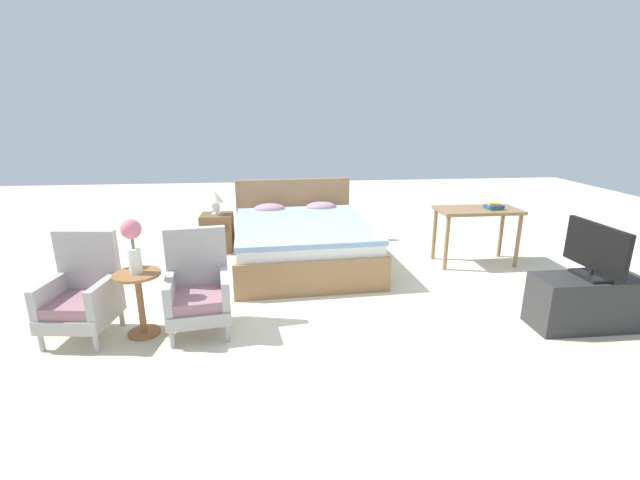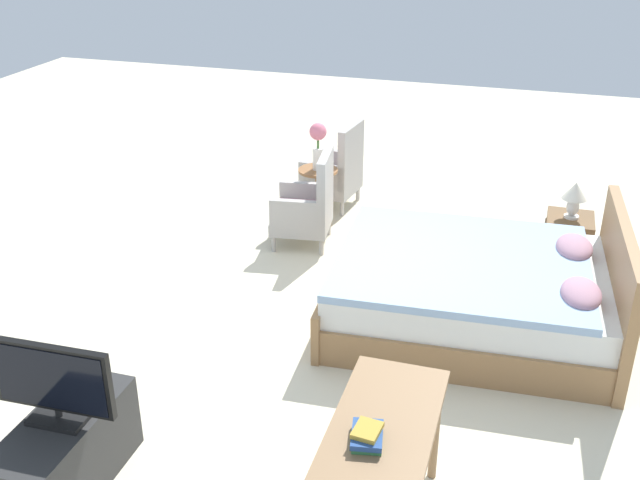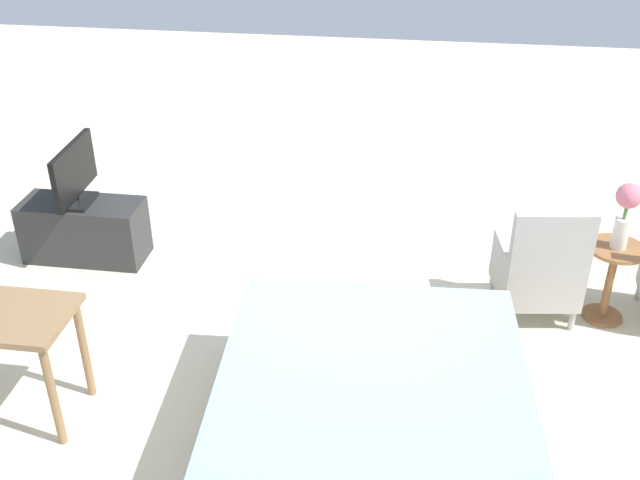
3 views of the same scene
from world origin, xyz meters
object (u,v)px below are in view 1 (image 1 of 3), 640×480
(armchair_by_window_left, at_px, (82,296))
(flower_vase, at_px, (132,240))
(bed, at_px, (302,241))
(tv_stand, at_px, (585,302))
(book_stack, at_px, (494,206))
(tv_flatscreen, at_px, (595,250))
(nightstand, at_px, (218,232))
(vanity_desk, at_px, (477,217))
(side_table, at_px, (140,296))
(armchair_by_window_right, at_px, (198,291))
(table_lamp, at_px, (215,199))

(armchair_by_window_left, height_order, flower_vase, flower_vase)
(bed, height_order, flower_vase, flower_vase)
(tv_stand, relative_size, book_stack, 4.01)
(bed, height_order, tv_flatscreen, tv_flatscreen)
(flower_vase, xyz_separation_m, tv_stand, (4.01, -0.28, -0.63))
(nightstand, relative_size, tv_stand, 0.55)
(tv_stand, xyz_separation_m, tv_flatscreen, (0.00, 0.00, 0.50))
(tv_stand, xyz_separation_m, vanity_desk, (-0.23, 1.79, 0.38))
(side_table, bearing_deg, tv_flatscreen, -3.92)
(armchair_by_window_left, distance_m, vanity_desk, 4.53)
(side_table, bearing_deg, book_stack, 20.26)
(bed, bearing_deg, armchair_by_window_right, -121.00)
(table_lamp, distance_m, tv_stand, 4.58)
(nightstand, relative_size, tv_flatscreen, 0.74)
(flower_vase, bearing_deg, armchair_by_window_right, 5.31)
(flower_vase, xyz_separation_m, vanity_desk, (3.78, 1.51, -0.25))
(tv_flatscreen, distance_m, vanity_desk, 1.81)
(armchair_by_window_right, bearing_deg, nightstand, 93.16)
(armchair_by_window_left, xyz_separation_m, table_lamp, (0.86, 2.40, 0.37))
(tv_stand, bearing_deg, nightstand, 143.30)
(armchair_by_window_left, relative_size, vanity_desk, 0.88)
(side_table, height_order, nightstand, side_table)
(vanity_desk, bearing_deg, bed, 173.40)
(armchair_by_window_left, bearing_deg, bed, 40.34)
(flower_vase, height_order, table_lamp, flower_vase)
(bed, xyz_separation_m, book_stack, (2.43, -0.31, 0.47))
(armchair_by_window_right, relative_size, tv_flatscreen, 1.29)
(nightstand, bearing_deg, bed, -29.88)
(armchair_by_window_left, height_order, vanity_desk, armchair_by_window_left)
(flower_vase, relative_size, tv_flatscreen, 0.67)
(table_lamp, bearing_deg, side_table, -98.49)
(vanity_desk, bearing_deg, book_stack, -15.12)
(side_table, bearing_deg, tv_stand, -3.92)
(bed, relative_size, side_table, 3.85)
(tv_flatscreen, bearing_deg, vanity_desk, 97.34)
(table_lamp, distance_m, book_stack, 3.73)
(table_lamp, distance_m, vanity_desk, 3.55)
(side_table, distance_m, nightstand, 2.47)
(bed, relative_size, tv_flatscreen, 3.18)
(armchair_by_window_right, bearing_deg, tv_flatscreen, -5.22)
(nightstand, bearing_deg, book_stack, -15.24)
(tv_flatscreen, bearing_deg, tv_stand, -178.23)
(table_lamp, height_order, book_stack, table_lamp)
(side_table, height_order, tv_flatscreen, tv_flatscreen)
(side_table, relative_size, tv_flatscreen, 0.82)
(table_lamp, relative_size, book_stack, 1.38)
(flower_vase, relative_size, nightstand, 0.91)
(table_lamp, xyz_separation_m, tv_stand, (3.65, -2.72, -0.49))
(table_lamp, bearing_deg, nightstand, -90.00)
(tv_stand, distance_m, book_stack, 1.82)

